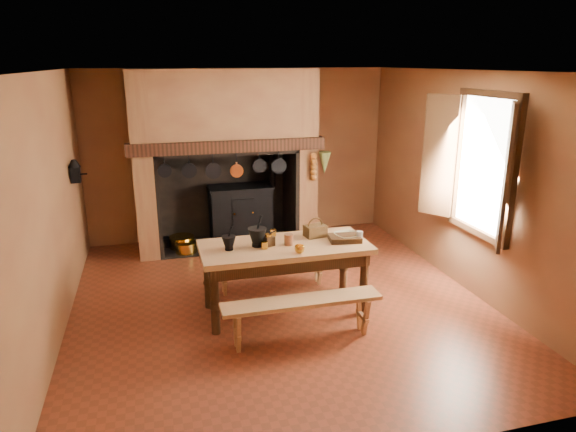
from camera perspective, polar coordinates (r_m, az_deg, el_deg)
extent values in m
plane|color=maroon|center=(6.53, -0.96, -9.55)|extent=(5.50, 5.50, 0.00)
plane|color=silver|center=(5.85, -1.09, 15.83)|extent=(5.50, 5.50, 0.00)
cube|color=olive|center=(8.68, -5.46, 6.79)|extent=(5.00, 0.02, 2.80)
cube|color=olive|center=(5.97, -24.98, 0.66)|extent=(0.02, 5.50, 2.80)
cube|color=olive|center=(7.06, 19.12, 3.61)|extent=(0.02, 5.50, 2.80)
cube|color=olive|center=(3.58, 9.83, -8.23)|extent=(5.00, 0.02, 2.80)
cube|color=olive|center=(8.12, -15.80, 5.54)|extent=(0.30, 0.90, 2.80)
cube|color=olive|center=(8.45, 1.46, 6.59)|extent=(0.30, 0.90, 2.80)
cube|color=olive|center=(8.09, -7.21, 11.72)|extent=(2.20, 0.90, 1.20)
cube|color=#32170E|center=(7.75, -6.65, 7.73)|extent=(2.95, 0.22, 0.18)
cube|color=black|center=(8.73, -7.26, 2.76)|extent=(2.20, 0.06, 1.60)
cube|color=black|center=(8.56, -6.67, -3.04)|extent=(2.20, 0.90, 0.02)
cube|color=black|center=(8.60, -5.27, 0.19)|extent=(1.00, 0.50, 0.90)
cube|color=black|center=(8.46, -5.34, 3.21)|extent=(1.04, 0.54, 0.04)
cube|color=black|center=(8.32, -4.98, 0.36)|extent=(0.35, 0.02, 0.45)
cylinder|color=black|center=(8.51, -1.75, 5.63)|extent=(0.10, 0.10, 0.70)
cylinder|color=gold|center=(8.28, -5.98, 0.24)|extent=(0.03, 0.03, 0.03)
cylinder|color=gold|center=(8.33, -3.94, 0.39)|extent=(0.03, 0.03, 0.03)
cylinder|color=gold|center=(8.46, -11.72, -2.87)|extent=(0.40, 0.40, 0.20)
cylinder|color=gold|center=(8.23, -11.26, -3.48)|extent=(0.34, 0.34, 0.18)
cube|color=black|center=(8.56, -13.09, -2.88)|extent=(0.18, 0.18, 0.16)
cone|color=#5A6831|center=(8.05, 4.07, 5.89)|extent=(0.20, 0.20, 0.35)
cube|color=white|center=(6.67, 21.12, 5.32)|extent=(0.02, 1.00, 1.60)
cube|color=#341D10|center=(6.55, 21.68, 12.52)|extent=(0.08, 1.16, 0.08)
cube|color=#341D10|center=(6.85, 20.18, -1.58)|extent=(0.08, 1.16, 0.08)
cube|color=#341D10|center=(6.00, 23.07, 3.92)|extent=(0.29, 0.39, 1.60)
cube|color=#341D10|center=(7.10, 16.42, 6.40)|extent=(0.29, 0.39, 1.60)
cube|color=black|center=(7.44, -22.56, 4.29)|extent=(0.12, 0.12, 0.22)
cone|color=black|center=(7.41, -22.69, 5.42)|extent=(0.16, 0.16, 0.10)
cylinder|color=black|center=(7.43, -21.87, 4.35)|extent=(0.12, 0.02, 0.02)
cube|color=#AC784E|center=(6.00, -0.37, -3.46)|extent=(1.97, 0.88, 0.07)
cube|color=#341D10|center=(6.04, -0.36, -4.43)|extent=(1.84, 0.74, 0.15)
cylinder|color=#341D10|center=(5.72, -8.13, -9.33)|extent=(0.10, 0.10, 0.79)
cylinder|color=#341D10|center=(6.14, 8.43, -7.45)|extent=(0.10, 0.10, 0.79)
cylinder|color=#341D10|center=(6.32, -8.89, -6.77)|extent=(0.10, 0.10, 0.79)
cylinder|color=#341D10|center=(6.70, 6.22, -5.25)|extent=(0.10, 0.10, 0.79)
cube|color=#AC784E|center=(5.51, 1.55, -9.45)|extent=(1.73, 0.30, 0.04)
cube|color=#AC784E|center=(6.74, -1.78, -4.77)|extent=(1.57, 0.27, 0.04)
cylinder|color=black|center=(5.93, -3.41, -3.19)|extent=(0.13, 0.13, 0.04)
cone|color=black|center=(5.90, -3.43, -2.20)|extent=(0.22, 0.22, 0.18)
cylinder|color=black|center=(5.85, -3.21, -0.76)|extent=(0.09, 0.04, 0.18)
cylinder|color=black|center=(5.85, -6.57, -3.62)|extent=(0.10, 0.10, 0.03)
cone|color=black|center=(5.82, -6.59, -2.87)|extent=(0.16, 0.16, 0.14)
cylinder|color=black|center=(5.79, -6.44, -1.77)|extent=(0.07, 0.02, 0.13)
cube|color=#341D10|center=(5.93, -2.17, -2.79)|extent=(0.15, 0.15, 0.11)
cylinder|color=gold|center=(5.91, -2.18, -2.14)|extent=(0.08, 0.08, 0.03)
cylinder|color=black|center=(5.91, -1.74, -1.80)|extent=(0.09, 0.05, 0.03)
cylinder|color=gold|center=(5.84, -2.62, -3.26)|extent=(0.08, 0.08, 0.08)
cylinder|color=gold|center=(6.26, -1.67, -1.86)|extent=(0.10, 0.10, 0.08)
imported|color=#C2BF95|center=(6.20, 6.56, -2.22)|extent=(0.34, 0.34, 0.07)
cylinder|color=brown|center=(5.95, 0.06, -2.64)|extent=(0.11, 0.11, 0.13)
cylinder|color=beige|center=(6.13, 7.95, -2.23)|extent=(0.08, 0.08, 0.12)
cube|color=#482D15|center=(6.24, 3.04, -1.66)|extent=(0.28, 0.22, 0.14)
torus|color=#482D15|center=(6.22, 3.05, -1.05)|extent=(0.20, 0.05, 0.20)
cube|color=#341D10|center=(6.13, 6.32, -2.47)|extent=(0.40, 0.31, 0.06)
imported|color=gold|center=(5.72, 1.29, -3.69)|extent=(0.12, 0.12, 0.09)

